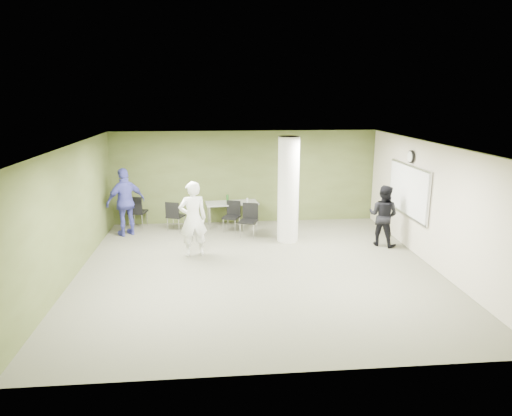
{
  "coord_description": "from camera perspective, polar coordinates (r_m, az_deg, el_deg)",
  "views": [
    {
      "loc": [
        -0.93,
        -9.65,
        3.85
      ],
      "look_at": [
        0.05,
        1.0,
        1.18
      ],
      "focal_mm": 32.0,
      "sensor_mm": 36.0,
      "label": 1
    }
  ],
  "objects": [
    {
      "name": "folding_table",
      "position": [
        13.58,
        -3.02,
        0.5
      ],
      "size": [
        1.59,
        0.83,
        0.98
      ],
      "rotation": [
        0.0,
        0.0,
        0.1
      ],
      "color": "gray",
      "rests_on": "floor"
    },
    {
      "name": "column",
      "position": [
        12.06,
        4.06,
        2.28
      ],
      "size": [
        0.56,
        0.56,
        2.8
      ],
      "primitive_type": "cylinder",
      "color": "silver",
      "rests_on": "floor"
    },
    {
      "name": "wall_clock",
      "position": [
        11.98,
        18.79,
        6.1
      ],
      "size": [
        0.06,
        0.32,
        0.32
      ],
      "color": "black",
      "rests_on": "wall_right_cream"
    },
    {
      "name": "chair_table_left",
      "position": [
        13.14,
        -2.98,
        -0.73
      ],
      "size": [
        0.57,
        0.57,
        0.87
      ],
      "rotation": [
        0.0,
        0.0,
        -0.4
      ],
      "color": "black",
      "rests_on": "floor"
    },
    {
      "name": "chair_back_right",
      "position": [
        13.3,
        -10.17,
        -0.74
      ],
      "size": [
        0.57,
        0.57,
        0.88
      ],
      "rotation": [
        0.0,
        0.0,
        2.75
      ],
      "color": "black",
      "rests_on": "floor"
    },
    {
      "name": "chair_back_left",
      "position": [
        13.81,
        -14.73,
        -0.18
      ],
      "size": [
        0.58,
        0.58,
        0.97
      ],
      "rotation": [
        0.0,
        0.0,
        2.93
      ],
      "color": "black",
      "rests_on": "floor"
    },
    {
      "name": "whiteboard",
      "position": [
        12.11,
        18.47,
        2.12
      ],
      "size": [
        0.05,
        2.3,
        1.3
      ],
      "color": "silver",
      "rests_on": "wall_right_cream"
    },
    {
      "name": "wall_back",
      "position": [
        13.9,
        -1.35,
        3.87
      ],
      "size": [
        8.0,
        2.8,
        0.02
      ],
      "primitive_type": "cube",
      "rotation": [
        1.57,
        0.0,
        0.0
      ],
      "color": "#485126",
      "rests_on": "floor"
    },
    {
      "name": "woman_white",
      "position": [
        11.1,
        -7.88,
        -1.37
      ],
      "size": [
        0.76,
        0.59,
        1.85
      ],
      "primitive_type": "imported",
      "rotation": [
        0.0,
        0.0,
        3.38
      ],
      "color": "white",
      "rests_on": "floor"
    },
    {
      "name": "man_blue",
      "position": [
        13.13,
        -15.97,
        0.72
      ],
      "size": [
        1.18,
        1.01,
        1.9
      ],
      "primitive_type": "imported",
      "rotation": [
        0.0,
        0.0,
        3.74
      ],
      "color": "#4345A7",
      "rests_on": "floor"
    },
    {
      "name": "floor",
      "position": [
        10.43,
        0.22,
        -7.62
      ],
      "size": [
        8.0,
        8.0,
        0.0
      ],
      "primitive_type": "plane",
      "color": "#575644",
      "rests_on": "ground"
    },
    {
      "name": "wastebasket",
      "position": [
        13.01,
        -7.51,
        -2.63
      ],
      "size": [
        0.26,
        0.26,
        0.3
      ],
      "primitive_type": "cylinder",
      "color": "#4C4C4C",
      "rests_on": "floor"
    },
    {
      "name": "chair_table_right",
      "position": [
        12.64,
        -0.84,
        -1.18
      ],
      "size": [
        0.58,
        0.58,
        0.92
      ],
      "rotation": [
        0.0,
        0.0,
        -0.33
      ],
      "color": "black",
      "rests_on": "floor"
    },
    {
      "name": "ceiling",
      "position": [
        9.75,
        0.23,
        7.86
      ],
      "size": [
        8.0,
        8.0,
        0.0
      ],
      "primitive_type": "plane",
      "rotation": [
        3.14,
        0.0,
        0.0
      ],
      "color": "white",
      "rests_on": "wall_back"
    },
    {
      "name": "wall_left",
      "position": [
        10.42,
        -22.24,
        -0.62
      ],
      "size": [
        0.02,
        8.0,
        2.8
      ],
      "primitive_type": "cube",
      "color": "#485126",
      "rests_on": "floor"
    },
    {
      "name": "man_black",
      "position": [
        12.25,
        15.62,
        -0.91
      ],
      "size": [
        0.99,
        0.96,
        1.6
      ],
      "primitive_type": "imported",
      "rotation": [
        0.0,
        0.0,
        2.45
      ],
      "color": "black",
      "rests_on": "floor"
    },
    {
      "name": "wall_right_cream",
      "position": [
        11.11,
        21.23,
        0.33
      ],
      "size": [
        0.02,
        8.0,
        2.8
      ],
      "primitive_type": "cube",
      "color": "beige",
      "rests_on": "floor"
    }
  ]
}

